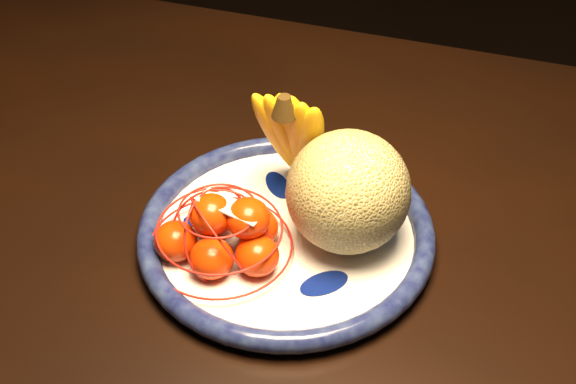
% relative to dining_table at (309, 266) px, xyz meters
% --- Properties ---
extents(dining_table, '(1.57, 1.02, 0.75)m').
position_rel_dining_table_xyz_m(dining_table, '(0.00, 0.00, 0.00)').
color(dining_table, black).
rests_on(dining_table, ground).
extents(fruit_bowl, '(0.35, 0.35, 0.03)m').
position_rel_dining_table_xyz_m(fruit_bowl, '(-0.02, -0.04, 0.09)').
color(fruit_bowl, white).
rests_on(fruit_bowl, dining_table).
extents(cantaloupe, '(0.14, 0.14, 0.14)m').
position_rel_dining_table_xyz_m(cantaloupe, '(0.05, -0.03, 0.16)').
color(cantaloupe, olive).
rests_on(cantaloupe, fruit_bowl).
extents(banana_bunch, '(0.11, 0.11, 0.17)m').
position_rel_dining_table_xyz_m(banana_bunch, '(-0.03, 0.04, 0.18)').
color(banana_bunch, yellow).
rests_on(banana_bunch, fruit_bowl).
extents(mandarin_bag, '(0.19, 0.19, 0.10)m').
position_rel_dining_table_xyz_m(mandarin_bag, '(-0.08, -0.09, 0.12)').
color(mandarin_bag, '#FA2500').
rests_on(mandarin_bag, fruit_bowl).
extents(price_tag, '(0.08, 0.05, 0.01)m').
position_rel_dining_table_xyz_m(price_tag, '(-0.07, -0.08, 0.16)').
color(price_tag, white).
rests_on(price_tag, mandarin_bag).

